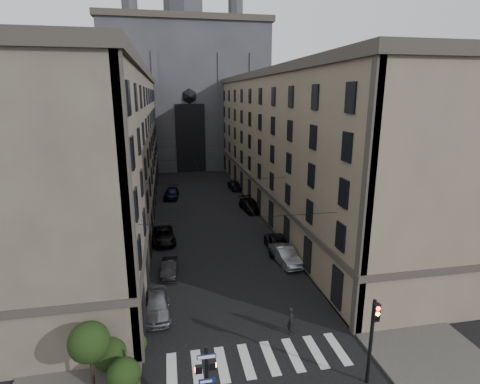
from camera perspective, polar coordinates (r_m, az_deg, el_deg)
sidewalk_left at (r=52.80m, az=-16.69°, el=-3.34°), size 7.00×80.00×0.15m
sidewalk_right at (r=54.70m, az=5.75°, el=-2.16°), size 7.00×80.00×0.15m
zebra_crossing at (r=25.24m, az=2.79°, el=-24.10°), size 11.00×3.20×0.01m
building_left at (r=51.22m, az=-20.74°, el=6.45°), size 13.60×60.60×18.85m
building_right at (r=53.72m, az=9.03°, el=7.55°), size 13.60×60.60×18.85m
gothic_tower at (r=89.20m, az=-8.25°, el=15.76°), size 35.00×23.00×58.00m
pedestrian_signal_left at (r=20.65m, az=-5.13°, el=-26.17°), size 1.02×0.38×4.00m
traffic_light_right at (r=22.85m, az=19.54°, el=-19.49°), size 0.34×0.50×5.20m
shrub_cluster at (r=23.98m, az=-19.55°, el=-22.02°), size 3.90×4.40×3.90m
tram_wires at (r=50.68m, az=-5.41°, el=4.85°), size 14.00×60.00×0.43m
car_left_near at (r=29.39m, az=-12.49°, el=-16.43°), size 2.04×4.76×1.60m
car_left_midnear at (r=34.96m, az=-10.71°, el=-11.33°), size 1.62×4.01×1.29m
car_left_midfar at (r=42.35m, az=-11.61°, el=-6.52°), size 2.90×5.49×1.47m
car_left_far at (r=59.74m, az=-10.41°, el=-0.19°), size 2.75×5.55×1.55m
car_right_near at (r=36.77m, az=6.92°, el=-9.57°), size 2.22×4.99×1.59m
car_right_midnear at (r=39.34m, az=5.92°, el=-7.96°), size 2.98×5.54×1.48m
car_right_midfar at (r=52.44m, az=1.59°, el=-2.01°), size 2.74×5.63×1.58m
car_right_far at (r=63.97m, az=-0.79°, el=1.03°), size 2.12×4.61×1.53m
pedestrian at (r=27.03m, az=7.77°, el=-18.80°), size 0.69×0.82×1.92m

